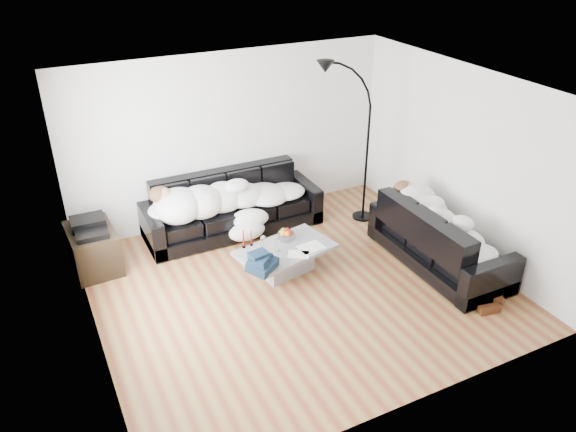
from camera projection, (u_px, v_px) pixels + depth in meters
name	position (u px, v px, depth m)	size (l,w,h in m)	color
ground	(298.00, 286.00, 7.31)	(5.00, 5.00, 0.00)	brown
wall_back	(231.00, 138.00, 8.47)	(5.00, 0.02, 2.60)	silver
wall_left	(82.00, 246.00, 5.72)	(0.02, 4.50, 2.60)	silver
wall_right	(461.00, 161.00, 7.67)	(0.02, 4.50, 2.60)	silver
ceiling	(300.00, 90.00, 6.08)	(5.00, 5.00, 0.00)	white
sofa_back	(232.00, 204.00, 8.43)	(2.65, 0.92, 0.87)	black
sofa_right	(440.00, 236.00, 7.60)	(2.12, 0.91, 0.86)	black
sleeper_back	(233.00, 193.00, 8.29)	(2.24, 0.77, 0.45)	white
sleeper_right	(442.00, 223.00, 7.50)	(1.81, 0.77, 0.44)	white
teal_cushion	(409.00, 199.00, 7.96)	(0.36, 0.30, 0.20)	#0F6D69
coffee_table	(286.00, 260.00, 7.54)	(1.26, 0.74, 0.37)	#939699
fruit_bowl	(286.00, 234.00, 7.64)	(0.23, 0.23, 0.14)	white
wine_glass_a	(263.00, 242.00, 7.42)	(0.08, 0.08, 0.18)	white
wine_glass_b	(263.00, 248.00, 7.28)	(0.07, 0.07, 0.18)	white
wine_glass_c	(278.00, 245.00, 7.35)	(0.08, 0.08, 0.18)	white
candle_left	(243.00, 239.00, 7.40)	(0.05, 0.05, 0.26)	maroon
candle_right	(251.00, 238.00, 7.46)	(0.04, 0.04, 0.22)	maroon
newspaper_a	(311.00, 247.00, 7.46)	(0.34, 0.26, 0.01)	silver
newspaper_b	(298.00, 254.00, 7.30)	(0.27, 0.20, 0.01)	silver
navy_jacket	(262.00, 256.00, 6.95)	(0.38, 0.32, 0.19)	black
shoes	(490.00, 304.00, 6.90)	(0.46, 0.34, 0.10)	#472311
av_cabinet	(93.00, 249.00, 7.58)	(0.59, 0.86, 0.59)	black
stereo	(89.00, 226.00, 7.41)	(0.44, 0.34, 0.13)	black
floor_lamp	(367.00, 151.00, 8.45)	(0.82, 0.33, 2.25)	black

